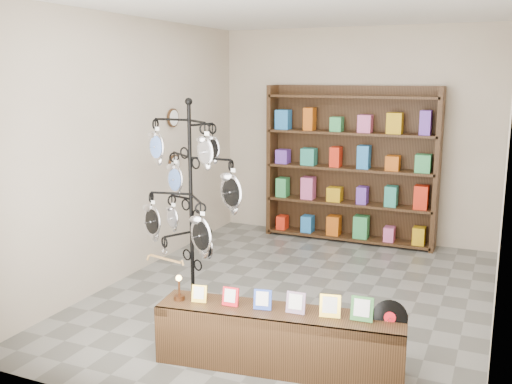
% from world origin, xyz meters
% --- Properties ---
extents(ground, '(5.00, 5.00, 0.00)m').
position_xyz_m(ground, '(0.00, 0.00, 0.00)').
color(ground, slate).
rests_on(ground, ground).
extents(room_envelope, '(5.00, 5.00, 5.00)m').
position_xyz_m(room_envelope, '(0.00, 0.00, 1.85)').
color(room_envelope, beige).
rests_on(room_envelope, ground).
extents(display_tree, '(1.14, 1.12, 2.14)m').
position_xyz_m(display_tree, '(-0.70, -0.96, 1.24)').
color(display_tree, black).
rests_on(display_tree, ground).
extents(front_shelf, '(2.03, 0.68, 0.71)m').
position_xyz_m(front_shelf, '(0.43, -1.54, 0.25)').
color(front_shelf, black).
rests_on(front_shelf, ground).
extents(back_shelving, '(2.42, 0.36, 2.20)m').
position_xyz_m(back_shelving, '(0.00, 2.30, 1.03)').
color(back_shelving, black).
rests_on(back_shelving, ground).
extents(wall_clocks, '(0.03, 0.24, 0.84)m').
position_xyz_m(wall_clocks, '(-1.97, 0.80, 1.50)').
color(wall_clocks, black).
rests_on(wall_clocks, ground).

